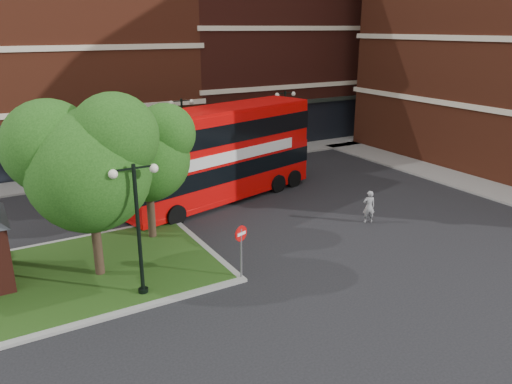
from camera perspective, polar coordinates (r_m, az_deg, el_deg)
ground at (r=20.97m, az=2.03°, el=-8.20°), size 120.00×120.00×0.00m
pavement_far at (r=35.13m, az=-12.41°, el=2.54°), size 44.00×3.00×0.12m
pavement_side at (r=33.31m, az=24.87°, el=0.37°), size 3.00×28.00×0.12m
terrace_far_right at (r=46.56m, az=1.04°, el=16.66°), size 18.00×12.00×16.00m
traffic_island at (r=21.12m, az=-21.65°, el=-9.19°), size 12.60×7.60×0.15m
tree_island_west at (r=19.29m, az=-18.98°, el=3.62°), size 5.40×4.71×7.21m
tree_island_east at (r=22.48m, az=-12.63°, el=4.72°), size 4.46×3.90×6.29m
lamp_island at (r=17.91m, az=-13.33°, el=-3.59°), size 1.72×0.36×5.00m
lamp_far_left at (r=33.30m, az=-8.36°, el=6.82°), size 1.72×0.36×5.00m
lamp_far_right at (r=36.95m, az=3.31°, el=8.12°), size 1.72×0.36×5.00m
bus at (r=27.74m, az=-4.25°, el=5.04°), size 12.31×5.73×4.58m
woman at (r=25.54m, az=12.77°, el=-1.65°), size 0.72×0.61×1.66m
car_silver at (r=32.96m, az=-12.26°, el=2.71°), size 4.43×2.26×1.44m
car_white at (r=36.12m, az=-0.11°, el=4.32°), size 3.87×1.80×1.23m
no_entry_sign at (r=19.07m, az=-1.72°, el=-5.69°), size 0.60×0.25×2.25m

